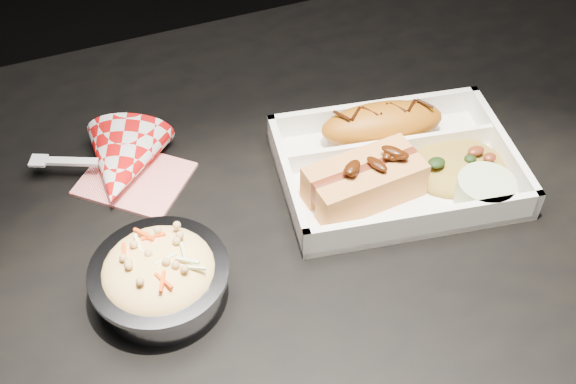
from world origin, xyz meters
The scene contains 8 objects.
dining_table centered at (0.00, 0.00, 0.66)m, with size 1.20×0.80×0.75m.
food_tray centered at (0.14, 0.03, 0.76)m, with size 0.28×0.22×0.04m.
fried_pastry centered at (0.15, 0.09, 0.78)m, with size 0.14×0.06×0.05m, color #A15910.
hotdog centered at (0.09, 0.01, 0.78)m, with size 0.13×0.07×0.06m.
fried_rice_mound centered at (0.21, 0.01, 0.77)m, with size 0.11×0.09×0.03m, color #A88730.
cupcake_liner centered at (0.21, -0.04, 0.77)m, with size 0.06×0.06×0.03m, color #ABC292.
foil_coleslaw_cup centered at (-0.13, -0.03, 0.78)m, with size 0.13×0.13×0.07m.
napkin_fork centered at (-0.13, 0.14, 0.77)m, with size 0.18×0.15×0.10m.
Camera 1 is at (-0.17, -0.44, 1.31)m, focal length 45.00 mm.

